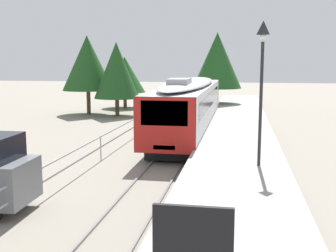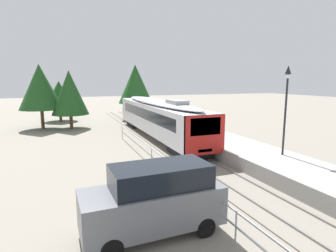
% 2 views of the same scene
% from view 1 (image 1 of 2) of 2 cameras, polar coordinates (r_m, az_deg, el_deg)
% --- Properties ---
extents(ground_plane, '(160.00, 160.00, 0.00)m').
position_cam_1_polar(ground_plane, '(21.46, -7.52, -4.19)').
color(ground_plane, gray).
extents(track_rails, '(3.20, 60.00, 0.14)m').
position_cam_1_polar(track_rails, '(20.76, 0.43, -4.45)').
color(track_rails, gray).
rests_on(track_rails, ground).
extents(commuter_train, '(2.82, 18.56, 3.74)m').
position_cam_1_polar(commuter_train, '(27.54, 2.93, 3.25)').
color(commuter_train, silver).
rests_on(commuter_train, track_rails).
extents(station_platform, '(3.90, 60.00, 0.90)m').
position_cam_1_polar(station_platform, '(20.40, 9.48, -3.61)').
color(station_platform, '#999691').
rests_on(station_platform, ground).
extents(platform_lamp_mid_platform, '(0.34, 0.34, 5.35)m').
position_cam_1_polar(platform_lamp_mid_platform, '(15.73, 12.74, 7.99)').
color(platform_lamp_mid_platform, '#232328').
rests_on(platform_lamp_mid_platform, station_platform).
extents(platform_notice_board, '(1.20, 0.08, 1.80)m').
position_cam_1_polar(platform_notice_board, '(6.36, 3.42, -15.22)').
color(platform_notice_board, '#232328').
rests_on(platform_notice_board, station_platform).
extents(tree_behind_carpark, '(4.63, 4.63, 7.19)m').
position_cam_1_polar(tree_behind_carpark, '(39.11, -10.95, 8.46)').
color(tree_behind_carpark, brown).
rests_on(tree_behind_carpark, ground).
extents(tree_behind_station_far, '(4.62, 4.62, 7.53)m').
position_cam_1_polar(tree_behind_station_far, '(39.81, 6.74, 8.89)').
color(tree_behind_station_far, brown).
rests_on(tree_behind_station_far, ground).
extents(tree_distant_left, '(4.03, 4.03, 6.53)m').
position_cam_1_polar(tree_distant_left, '(37.31, -7.05, 7.57)').
color(tree_distant_left, brown).
rests_on(tree_distant_left, ground).
extents(tree_distant_centre, '(4.31, 4.31, 5.33)m').
position_cam_1_polar(tree_distant_centre, '(44.01, -5.94, 7.00)').
color(tree_distant_centre, brown).
rests_on(tree_distant_centre, ground).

